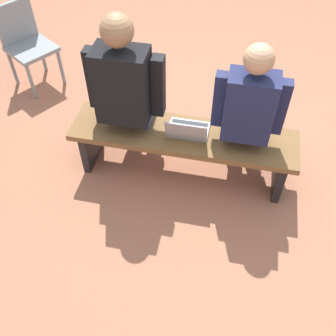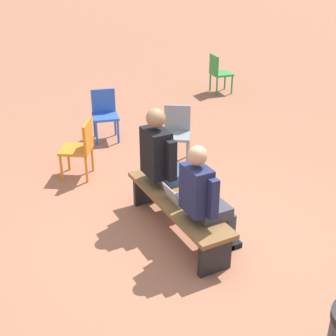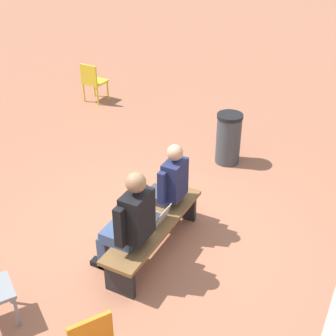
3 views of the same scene
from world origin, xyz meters
name	(u,v)px [view 3 (image 3 of 3)]	position (x,y,z in m)	size (l,w,h in m)	color
ground_plane	(161,241)	(0.00, 0.00, 0.00)	(60.00, 60.00, 0.00)	#9E6047
bench	(155,229)	(0.21, 0.03, 0.35)	(1.80, 0.44, 0.45)	brown
person_student	(167,185)	(-0.25, -0.04, 0.70)	(0.52, 0.66, 1.31)	#383842
person_adult	(129,222)	(0.66, -0.05, 0.74)	(0.58, 0.73, 1.41)	#384C75
laptop	(157,218)	(0.17, 0.04, 0.50)	(0.32, 0.29, 0.21)	#9EA0A5
plastic_chair_far_left	(93,80)	(-3.41, -3.47, 0.48)	(0.43, 0.43, 0.84)	gold
litter_bin	(229,138)	(-2.33, 0.00, 0.43)	(0.42, 0.42, 0.86)	#383D42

